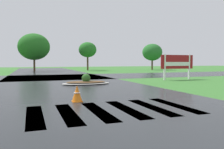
% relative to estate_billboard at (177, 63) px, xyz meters
% --- Properties ---
extents(asphalt_roadway, '(9.12, 80.00, 0.01)m').
position_rel_estate_billboard_xyz_m(asphalt_roadway, '(-8.92, -2.78, -1.36)').
color(asphalt_roadway, '#232628').
rests_on(asphalt_roadway, ground).
extents(asphalt_cross_road, '(90.00, 8.20, 0.01)m').
position_rel_estate_billboard_xyz_m(asphalt_cross_road, '(-8.92, 6.40, -1.36)').
color(asphalt_cross_road, '#232628').
rests_on(asphalt_cross_road, ground).
extents(crosswalk_stripes, '(4.95, 2.83, 0.01)m').
position_rel_estate_billboard_xyz_m(crosswalk_stripes, '(-8.92, -9.13, -1.36)').
color(crosswalk_stripes, white).
rests_on(crosswalk_stripes, ground).
extents(estate_billboard, '(3.11, 0.21, 2.06)m').
position_rel_estate_billboard_xyz_m(estate_billboard, '(0.00, 0.00, 0.00)').
color(estate_billboard, white).
rests_on(estate_billboard, ground).
extents(median_island, '(3.15, 1.63, 0.68)m').
position_rel_estate_billboard_xyz_m(median_island, '(-7.85, -1.13, -1.22)').
color(median_island, '#9E9B93').
rests_on(median_island, ground).
extents(traffic_cone, '(0.39, 0.39, 0.61)m').
position_rel_estate_billboard_xyz_m(traffic_cone, '(-9.66, -7.34, -1.06)').
color(traffic_cone, orange).
rests_on(traffic_cone, ground).
extents(background_treeline, '(43.30, 4.86, 5.89)m').
position_rel_estate_billboard_xyz_m(background_treeline, '(-11.61, 20.62, 2.25)').
color(background_treeline, '#4C3823').
rests_on(background_treeline, ground).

